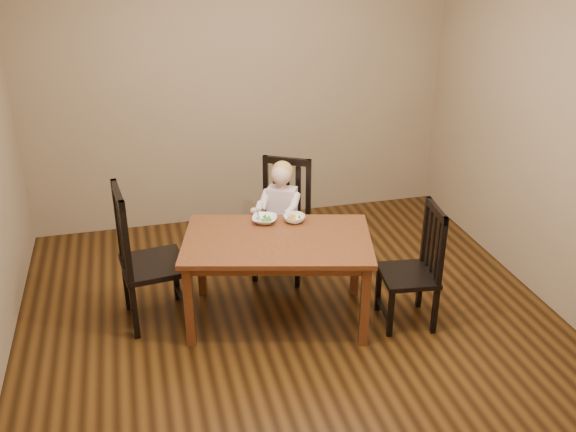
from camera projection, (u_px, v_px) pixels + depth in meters
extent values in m
cube|color=#472A0F|center=(294.00, 326.00, 4.75)|extent=(4.00, 4.00, 0.01)
cube|color=#90785B|center=(239.00, 83.00, 5.93)|extent=(4.00, 0.01, 2.70)
cube|color=#90785B|center=(429.00, 328.00, 2.42)|extent=(4.00, 0.01, 2.70)
cube|color=#90785B|center=(562.00, 131.00, 4.62)|extent=(0.01, 4.00, 2.70)
cube|color=#482410|center=(277.00, 241.00, 4.59)|extent=(1.49, 1.11, 0.04)
cube|color=#482410|center=(277.00, 247.00, 4.61)|extent=(1.36, 0.98, 0.07)
cube|color=#482410|center=(189.00, 306.00, 4.42)|extent=(0.08, 0.08, 0.63)
cube|color=#482410|center=(365.00, 306.00, 4.42)|extent=(0.08, 0.08, 0.63)
cube|color=#482410|center=(201.00, 259.00, 5.04)|extent=(0.08, 0.08, 0.63)
cube|color=#482410|center=(355.00, 258.00, 5.04)|extent=(0.08, 0.08, 0.63)
cube|color=black|center=(282.00, 230.00, 5.28)|extent=(0.57, 0.56, 0.04)
cube|color=black|center=(308.00, 246.00, 5.48)|extent=(0.05, 0.05, 0.39)
cube|color=black|center=(267.00, 241.00, 5.57)|extent=(0.05, 0.05, 0.39)
cube|color=black|center=(298.00, 265.00, 5.18)|extent=(0.05, 0.05, 0.39)
cube|color=black|center=(255.00, 260.00, 5.26)|extent=(0.05, 0.05, 0.39)
cube|color=black|center=(308.00, 191.00, 5.27)|extent=(0.05, 0.05, 0.55)
cube|color=black|center=(266.00, 187.00, 5.35)|extent=(0.05, 0.05, 0.55)
cube|color=black|center=(287.00, 161.00, 5.20)|extent=(0.37, 0.23, 0.06)
cube|color=black|center=(298.00, 193.00, 5.30)|extent=(0.05, 0.04, 0.47)
cube|color=black|center=(287.00, 192.00, 5.32)|extent=(0.05, 0.04, 0.47)
cube|color=black|center=(276.00, 191.00, 5.34)|extent=(0.05, 0.04, 0.47)
cube|color=black|center=(153.00, 265.00, 4.67)|extent=(0.49, 0.51, 0.04)
cube|color=black|center=(126.00, 285.00, 4.87)|extent=(0.05, 0.05, 0.43)
cube|color=black|center=(135.00, 312.00, 4.54)|extent=(0.05, 0.05, 0.43)
cube|color=black|center=(176.00, 275.00, 5.00)|extent=(0.05, 0.05, 0.43)
cube|color=black|center=(187.00, 302.00, 4.66)|extent=(0.05, 0.05, 0.43)
cube|color=black|center=(118.00, 218.00, 4.64)|extent=(0.05, 0.05, 0.60)
cube|color=black|center=(126.00, 242.00, 4.30)|extent=(0.05, 0.05, 0.60)
cube|color=black|center=(118.00, 194.00, 4.35)|extent=(0.09, 0.44, 0.06)
cube|color=black|center=(120.00, 228.00, 4.57)|extent=(0.03, 0.05, 0.52)
cube|color=black|center=(122.00, 234.00, 4.48)|extent=(0.03, 0.05, 0.52)
cube|color=black|center=(125.00, 240.00, 4.39)|extent=(0.03, 0.05, 0.52)
cube|color=black|center=(408.00, 275.00, 4.65)|extent=(0.43, 0.44, 0.04)
cube|color=black|center=(435.00, 311.00, 4.61)|extent=(0.04, 0.04, 0.37)
cube|color=black|center=(420.00, 286.00, 4.92)|extent=(0.04, 0.04, 0.37)
cube|color=black|center=(391.00, 314.00, 4.57)|extent=(0.04, 0.04, 0.37)
cube|color=black|center=(378.00, 289.00, 4.88)|extent=(0.04, 0.04, 0.37)
cube|color=black|center=(442.00, 252.00, 4.40)|extent=(0.04, 0.04, 0.52)
cube|color=black|center=(426.00, 229.00, 4.71)|extent=(0.04, 0.04, 0.52)
cube|color=black|center=(437.00, 211.00, 4.46)|extent=(0.08, 0.38, 0.05)
cube|color=black|center=(437.00, 250.00, 4.48)|extent=(0.02, 0.04, 0.45)
cube|color=black|center=(433.00, 244.00, 4.57)|extent=(0.02, 0.04, 0.45)
cube|color=black|center=(429.00, 238.00, 4.65)|extent=(0.02, 0.04, 0.45)
imported|color=white|center=(265.00, 219.00, 4.81)|extent=(0.23, 0.23, 0.04)
imported|color=white|center=(294.00, 218.00, 4.82)|extent=(0.20, 0.20, 0.05)
cube|color=silver|center=(259.00, 217.00, 4.78)|extent=(0.02, 0.12, 0.05)
cube|color=silver|center=(259.00, 219.00, 4.79)|extent=(0.03, 0.04, 0.01)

